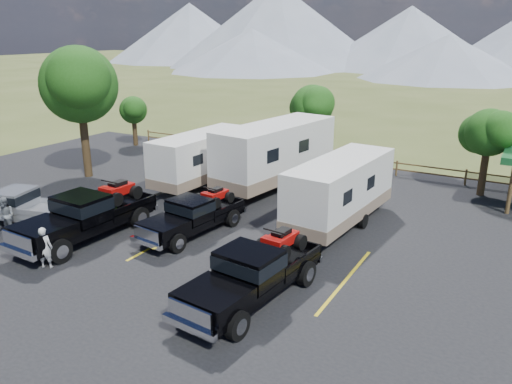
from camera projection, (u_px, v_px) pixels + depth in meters
The scene contains 18 objects.
ground at pixel (144, 288), 17.52m from camera, with size 320.00×320.00×0.00m, color #424D21.
asphalt_lot at pixel (195, 256), 20.00m from camera, with size 44.00×34.00×0.04m, color black.
stall_lines at pixel (209, 246), 20.81m from camera, with size 12.12×5.50×0.01m.
tree_big_nw at pixel (79, 85), 29.16m from camera, with size 5.54×5.18×7.84m.
tree_ne_a at pixel (489, 133), 26.27m from camera, with size 3.11×2.92×4.76m.
tree_north at pixel (312, 106), 33.00m from camera, with size 3.46×3.24×5.25m.
tree_nw_small at pixel (133, 110), 38.26m from camera, with size 2.59×2.43×3.85m.
rail_fence at pixel (365, 163), 31.68m from camera, with size 36.12×0.12×1.00m.
mountain_range at pixel (452, 34), 106.22m from camera, with size 209.00×71.00×20.00m.
rig_left at pixel (88, 214), 21.38m from camera, with size 2.57×6.75×2.23m.
rig_center at pixel (194, 214), 21.89m from camera, with size 2.45×5.67×1.84m.
rig_right at pixel (254, 272), 16.44m from camera, with size 2.67×6.36×2.07m.
trailer_left at pixel (202, 158), 28.63m from camera, with size 2.58×8.69×3.02m.
trailer_center at pixel (275, 154), 28.22m from camera, with size 3.91×10.53×3.64m.
trailer_right at pixel (340, 192), 22.61m from camera, with size 2.88×8.94×3.09m.
pickup_silver at pixel (19, 206), 23.03m from camera, with size 5.72×3.05×1.64m.
person_a at pixel (44, 248), 18.70m from camera, with size 0.60×0.39×1.64m, color #BEBEBE.
person_b at pixel (6, 216), 21.82m from camera, with size 0.82×0.64×1.69m, color slate.
Camera 1 is at (11.17, -11.61, 8.64)m, focal length 35.00 mm.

